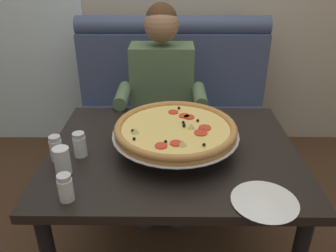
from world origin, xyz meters
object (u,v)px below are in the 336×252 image
Objects in this scene: patio_chair at (37,65)px; drinking_glass at (62,162)px; shaker_parmesan at (80,146)px; plate_near_left at (265,200)px; pizza at (176,129)px; shaker_pepper_flakes at (66,189)px; booth_bench at (172,123)px; shaker_oregano at (56,150)px; dining_table at (173,165)px; diner_main at (162,98)px.

drinking_glass is at bearing -67.13° from patio_chair.
plate_near_left is at bearing -22.89° from shaker_parmesan.
pizza is 5.28× the size of shaker_pepper_flakes.
booth_bench is 1.03m from pizza.
booth_bench reaches higher than shaker_oregano.
pizza is 4.85× the size of drinking_glass.
patio_chair is at bearing 124.83° from pizza.
shaker_oregano is at bearing 113.15° from shaker_pepper_flakes.
booth_bench is at bearing 73.22° from shaker_pepper_flakes.
shaker_pepper_flakes is 0.93× the size of shaker_oregano.
dining_table is 4.64× the size of plate_near_left.
patio_chair is (-1.68, 2.33, -0.22)m from plate_near_left.
dining_table is 0.55m from shaker_pepper_flakes.
pizza is 4.93× the size of shaker_oregano.
pizza is 0.49m from plate_near_left.
patio_chair is at bearing 134.70° from diner_main.
patio_chair is at bearing 112.63° from shaker_pepper_flakes.
pizza is 0.43m from shaker_parmesan.
patio_chair is (-0.91, 2.15, -0.26)m from drinking_glass.
pizza is 0.52m from shaker_oregano.
booth_bench reaches higher than pizza.
plate_near_left is (0.32, -0.37, -0.09)m from pizza.
shaker_pepper_flakes is 0.17m from drinking_glass.
diner_main is (-0.07, -0.27, 0.31)m from booth_bench.
diner_main is 0.87m from shaker_oregano.
drinking_glass is 2.35m from patio_chair.
shaker_parmesan reaches higher than dining_table.
booth_bench is at bearing 104.14° from plate_near_left.
shaker_oregano is (-0.50, -1.02, 0.38)m from booth_bench.
pizza is 0.50m from drinking_glass.
shaker_parmesan is at bearing -172.27° from pizza.
diner_main reaches higher than booth_bench.
drinking_glass is (-0.38, -0.85, 0.07)m from diner_main.
dining_table is 0.19m from pizza.
shaker_oregano is at bearing -119.82° from diner_main.
diner_main is 2.26× the size of pizza.
patio_chair is at bearing 124.72° from dining_table.
pizza reaches higher than shaker_parmesan.
drinking_glass is at bearing -105.43° from shaker_parmesan.
diner_main is 0.80m from shaker_parmesan.
pizza is (0.01, -0.01, 0.19)m from dining_table.
dining_table is at bearing 8.89° from shaker_parmesan.
booth_bench is 1.20m from shaker_oregano.
dining_table is 9.69× the size of drinking_glass.
shaker_parmesan is (-0.42, -0.06, -0.06)m from pizza.
plate_near_left is at bearing -18.46° from shaker_oregano.
dining_table is 1.31× the size of patio_chair.
patio_chair is at bearing 142.70° from booth_bench.
shaker_parmesan is at bearing -112.52° from booth_bench.
booth_bench is at bearing -37.30° from patio_chair.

